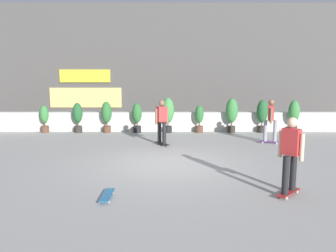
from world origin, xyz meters
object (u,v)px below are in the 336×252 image
(potted_plant_0, at_px, (44,118))
(potted_plant_5, at_px, (199,118))
(potted_plant_8, at_px, (293,114))
(potted_plant_3, at_px, (136,116))
(potted_plant_7, at_px, (262,114))
(skater_far_left, at_px, (290,153))
(skater_by_wall_right, at_px, (270,119))
(potted_plant_4, at_px, (167,112))
(potted_plant_6, at_px, (231,113))
(potted_plant_2, at_px, (106,115))
(skateboard_near_camera, at_px, (107,195))
(skater_by_wall_left, at_px, (161,120))
(potted_plant_1, at_px, (77,116))

(potted_plant_0, relative_size, potted_plant_5, 1.00)
(potted_plant_0, bearing_deg, potted_plant_8, -0.00)
(potted_plant_3, distance_m, potted_plant_7, 5.75)
(potted_plant_8, height_order, skater_far_left, skater_far_left)
(potted_plant_7, distance_m, skater_by_wall_right, 2.53)
(potted_plant_4, distance_m, potted_plant_6, 2.93)
(potted_plant_2, distance_m, potted_plant_3, 1.40)
(potted_plant_5, height_order, skateboard_near_camera, potted_plant_5)
(potted_plant_3, height_order, potted_plant_8, potted_plant_8)
(potted_plant_3, relative_size, potted_plant_8, 0.92)
(potted_plant_3, bearing_deg, skateboard_near_camera, -89.02)
(potted_plant_7, bearing_deg, potted_plant_0, 180.00)
(skater_by_wall_right, relative_size, skater_by_wall_left, 1.00)
(potted_plant_3, relative_size, potted_plant_7, 0.91)
(skater_far_left, bearing_deg, potted_plant_7, 78.07)
(skater_far_left, relative_size, skater_by_wall_left, 1.00)
(potted_plant_5, xyz_separation_m, potted_plant_6, (1.49, 0.00, 0.23))
(potted_plant_7, xyz_separation_m, potted_plant_8, (1.45, -0.00, -0.01))
(skater_by_wall_right, bearing_deg, potted_plant_0, 165.45)
(potted_plant_0, xyz_separation_m, potted_plant_1, (1.54, -0.00, 0.09))
(potted_plant_4, distance_m, potted_plant_8, 5.78)
(potted_plant_2, height_order, potted_plant_7, potted_plant_7)
(potted_plant_8, bearing_deg, skateboard_near_camera, -130.22)
(skater_far_left, distance_m, skater_by_wall_left, 6.01)
(potted_plant_5, xyz_separation_m, skateboard_near_camera, (-2.72, -8.35, -0.63))
(potted_plant_6, xyz_separation_m, potted_plant_8, (2.85, -0.00, -0.06))
(potted_plant_2, bearing_deg, potted_plant_6, 0.00)
(potted_plant_1, height_order, skater_far_left, skater_far_left)
(skateboard_near_camera, bearing_deg, potted_plant_1, 108.96)
(potted_plant_0, bearing_deg, potted_plant_4, 0.00)
(skater_far_left, bearing_deg, skater_by_wall_right, 76.74)
(skater_by_wall_left, bearing_deg, potted_plant_8, 25.59)
(potted_plant_0, relative_size, skateboard_near_camera, 1.57)
(skater_by_wall_left, bearing_deg, potted_plant_5, 59.85)
(potted_plant_7, xyz_separation_m, skater_by_wall_right, (-0.39, -2.50, 0.07))
(potted_plant_1, distance_m, potted_plant_6, 7.08)
(potted_plant_6, xyz_separation_m, skater_by_wall_right, (1.01, -2.50, 0.02))
(skater_by_wall_left, distance_m, skateboard_near_camera, 5.64)
(potted_plant_4, height_order, skater_far_left, skater_far_left)
(potted_plant_1, distance_m, potted_plant_3, 2.73)
(potted_plant_8, relative_size, skater_by_wall_right, 0.87)
(potted_plant_4, bearing_deg, skater_far_left, -72.38)
(potted_plant_6, xyz_separation_m, skater_by_wall_left, (-3.16, -2.88, 0.02))
(potted_plant_0, relative_size, potted_plant_7, 0.84)
(potted_plant_3, distance_m, potted_plant_8, 7.21)
(potted_plant_1, bearing_deg, skater_by_wall_left, -36.30)
(potted_plant_2, distance_m, potted_plant_6, 5.75)
(potted_plant_7, bearing_deg, potted_plant_5, 180.00)
(potted_plant_0, distance_m, potted_plant_7, 10.02)
(potted_plant_1, relative_size, potted_plant_4, 0.85)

